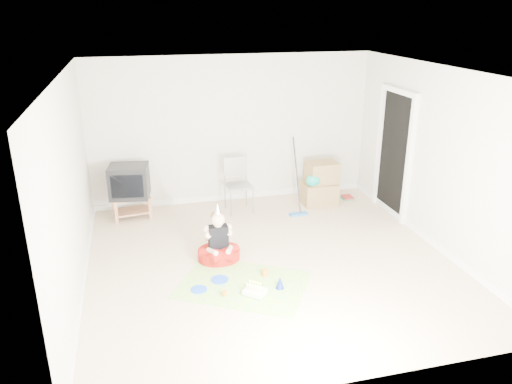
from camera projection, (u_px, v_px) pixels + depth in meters
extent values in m
plane|color=beige|center=(270.00, 261.00, 7.00)|extent=(5.00, 5.00, 0.00)
cube|color=black|center=(394.00, 155.00, 8.29)|extent=(0.02, 0.90, 2.05)
cube|color=#A06A48|center=(131.00, 197.00, 8.30)|extent=(0.66, 0.46, 0.03)
cube|color=#A06A48|center=(132.00, 211.00, 8.38)|extent=(0.66, 0.46, 0.03)
cube|color=#A06A48|center=(116.00, 213.00, 8.12)|extent=(0.06, 0.06, 0.38)
cube|color=#A06A48|center=(150.00, 208.00, 8.32)|extent=(0.06, 0.06, 0.38)
cube|color=#A06A48|center=(114.00, 206.00, 8.40)|extent=(0.06, 0.06, 0.38)
cube|color=#A06A48|center=(146.00, 202.00, 8.60)|extent=(0.06, 0.06, 0.38)
cube|color=black|center=(129.00, 181.00, 8.20)|extent=(0.69, 0.60, 0.54)
cube|color=gray|center=(239.00, 186.00, 8.54)|extent=(0.46, 0.45, 0.03)
cylinder|color=gray|center=(228.00, 186.00, 8.48)|extent=(0.02, 0.02, 0.96)
cylinder|color=gray|center=(250.00, 184.00, 8.60)|extent=(0.02, 0.02, 0.96)
cube|color=olive|center=(319.00, 193.00, 8.97)|extent=(0.60, 0.46, 0.39)
cube|color=olive|center=(322.00, 172.00, 8.88)|extent=(0.54, 0.43, 0.37)
ellipsoid|color=#0D9685|center=(313.00, 180.00, 8.70)|extent=(0.26, 0.18, 0.21)
cube|color=blue|center=(298.00, 214.00, 8.53)|extent=(0.33, 0.14, 0.03)
cylinder|color=black|center=(300.00, 179.00, 8.30)|extent=(0.06, 0.43, 1.25)
cube|color=#2A7E55|center=(347.00, 198.00, 9.25)|extent=(0.20, 0.25, 0.03)
cube|color=#AB2A24|center=(347.00, 197.00, 9.24)|extent=(0.17, 0.22, 0.02)
cylinder|color=#A6170F|center=(219.00, 254.00, 7.02)|extent=(0.60, 0.60, 0.16)
cube|color=black|center=(218.00, 238.00, 6.92)|extent=(0.27, 0.16, 0.36)
sphere|color=beige|center=(218.00, 220.00, 6.83)|extent=(0.19, 0.19, 0.19)
cone|color=white|center=(218.00, 209.00, 6.77)|extent=(0.10, 0.10, 0.14)
cube|color=#DD2E80|center=(243.00, 284.00, 6.40)|extent=(1.94, 1.79, 0.01)
cube|color=white|center=(255.00, 292.00, 6.17)|extent=(0.33, 0.32, 0.07)
cube|color=#3FB063|center=(255.00, 294.00, 6.18)|extent=(0.33, 0.32, 0.01)
cylinder|color=beige|center=(247.00, 287.00, 6.15)|extent=(0.01, 0.01, 0.07)
cylinder|color=beige|center=(250.00, 288.00, 6.13)|extent=(0.01, 0.01, 0.07)
cylinder|color=beige|center=(252.00, 289.00, 6.12)|extent=(0.01, 0.01, 0.07)
cylinder|color=beige|center=(255.00, 289.00, 6.10)|extent=(0.01, 0.01, 0.07)
cylinder|color=beige|center=(257.00, 290.00, 6.09)|extent=(0.01, 0.01, 0.07)
cylinder|color=beige|center=(260.00, 291.00, 6.07)|extent=(0.01, 0.01, 0.07)
cylinder|color=beige|center=(250.00, 284.00, 6.22)|extent=(0.01, 0.01, 0.07)
cylinder|color=beige|center=(253.00, 285.00, 6.20)|extent=(0.01, 0.01, 0.07)
cylinder|color=beige|center=(255.00, 285.00, 6.19)|extent=(0.01, 0.01, 0.07)
cylinder|color=beige|center=(258.00, 286.00, 6.17)|extent=(0.01, 0.01, 0.07)
cylinder|color=beige|center=(260.00, 287.00, 6.15)|extent=(0.01, 0.01, 0.07)
cylinder|color=blue|center=(220.00, 280.00, 6.50)|extent=(0.31, 0.31, 0.01)
cylinder|color=blue|center=(199.00, 289.00, 6.28)|extent=(0.25, 0.25, 0.01)
cylinder|color=orange|center=(265.00, 273.00, 6.59)|extent=(0.11, 0.11, 0.09)
cylinder|color=orange|center=(225.00, 293.00, 6.14)|extent=(0.08, 0.08, 0.07)
cone|color=#182FA9|center=(280.00, 282.00, 6.29)|extent=(0.16, 0.16, 0.16)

